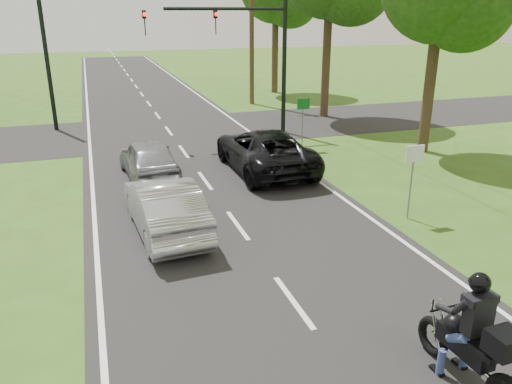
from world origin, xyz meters
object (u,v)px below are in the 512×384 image
Objects in this scene: silver_sedan at (165,206)px; traffic_signal at (245,44)px; silver_suv at (149,159)px; utility_pole_far at (252,19)px; sign_white at (414,164)px; motorcycle_rider at (475,345)px; dark_suv at (264,150)px; sign_green at (303,111)px.

traffic_signal reaches higher than silver_sedan.
utility_pole_far is at bearing -124.87° from silver_suv.
motorcycle_rider is at bearing -116.64° from sign_white.
dark_suv is 4.12m from silver_suv.
sign_green reaches higher than motorcycle_rider.
silver_sedan is 2.04× the size of sign_white.
motorcycle_rider is 0.42× the size of dark_suv.
silver_suv is (0.15, 4.71, -0.02)m from silver_sedan.
sign_white is at bearing 165.35° from silver_sedan.
utility_pole_far is at bearing 83.27° from sign_green.
traffic_signal reaches higher than silver_suv.
silver_suv is 0.64× the size of traffic_signal.
traffic_signal is 4.24m from sign_green.
silver_suv is at bearing 137.38° from sign_white.
silver_suv is 7.03m from sign_green.
silver_suv is at bearing -135.17° from traffic_signal.
utility_pole_far is 4.71× the size of sign_green.
dark_suv is 2.57× the size of sign_white.
dark_suv is at bearing 112.96° from sign_white.
sign_white reaches higher than motorcycle_rider.
dark_suv is 14.65m from utility_pole_far.
silver_sedan is 2.04× the size of sign_green.
sign_white is at bearing 112.26° from dark_suv.
sign_white is (6.61, -1.24, 0.87)m from silver_sedan.
traffic_signal reaches higher than sign_white.
traffic_signal is at bearing 97.05° from sign_white.
sign_green is (2.56, 2.44, 0.83)m from dark_suv.
silver_suv is (-3.42, 12.00, -0.07)m from motorcycle_rider.
traffic_signal is at bearing -109.68° from utility_pole_far.
utility_pole_far reaches higher than dark_suv.
sign_green is at bearing 88.57° from sign_white.
silver_sedan is at bearing 169.41° from sign_white.
sign_green reaches higher than silver_suv.
dark_suv is 6.49m from traffic_signal.
motorcycle_rider is at bearing 102.40° from silver_suv.
motorcycle_rider is 14.45m from sign_green.
dark_suv is at bearing -136.36° from sign_green.
sign_green is at bearing 74.66° from motorcycle_rider.
motorcycle_rider is 0.53× the size of silver_sedan.
utility_pole_far reaches higher than motorcycle_rider.
silver_sedan is (-3.57, 7.29, -0.05)m from motorcycle_rider.
silver_sedan is 9.64m from sign_green.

